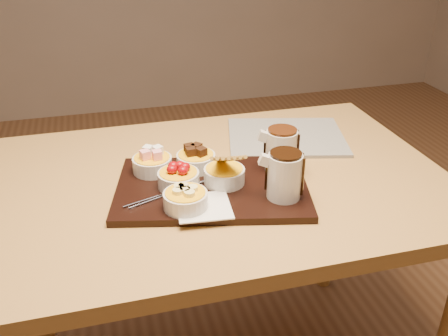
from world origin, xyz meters
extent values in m
cube|color=#AE8240|center=(0.00, 0.00, 0.73)|extent=(1.20, 0.80, 0.04)
cylinder|color=#AE8240|center=(-0.54, 0.34, 0.35)|extent=(0.06, 0.06, 0.71)
cylinder|color=#AE8240|center=(0.54, 0.34, 0.35)|extent=(0.06, 0.06, 0.71)
cube|color=black|center=(-0.02, -0.07, 0.76)|extent=(0.52, 0.40, 0.02)
cube|color=white|center=(-0.06, -0.16, 0.77)|extent=(0.13, 0.13, 0.00)
cylinder|color=beige|center=(-0.15, 0.04, 0.79)|extent=(0.10, 0.10, 0.04)
cylinder|color=beige|center=(-0.04, 0.03, 0.79)|extent=(0.10, 0.10, 0.04)
cylinder|color=beige|center=(-0.10, -0.05, 0.79)|extent=(0.10, 0.10, 0.04)
cylinder|color=beige|center=(0.01, -0.06, 0.79)|extent=(0.10, 0.10, 0.04)
cylinder|color=beige|center=(-0.10, -0.15, 0.79)|extent=(0.10, 0.10, 0.04)
cylinder|color=silver|center=(0.13, -0.16, 0.82)|extent=(0.09, 0.09, 0.11)
cylinder|color=silver|center=(0.17, -0.04, 0.82)|extent=(0.09, 0.09, 0.11)
cube|color=beige|center=(0.27, 0.18, 0.76)|extent=(0.39, 0.34, 0.01)
camera|label=1|loc=(-0.26, -1.09, 1.37)|focal=40.00mm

